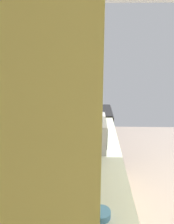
# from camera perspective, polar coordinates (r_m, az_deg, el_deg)

# --- Properties ---
(wall_back) EXTENTS (4.13, 0.12, 2.56)m
(wall_back) POSITION_cam_1_polar(r_m,az_deg,el_deg) (1.92, -9.47, -3.50)
(wall_back) COLOR beige
(wall_back) RESTS_ON ground_plane
(upper_cabinets) EXTENTS (2.28, 0.31, 0.65)m
(upper_cabinets) POSITION_cam_1_polar(r_m,az_deg,el_deg) (1.42, -4.49, 12.43)
(upper_cabinets) COLOR #EBE378
(oven_range) EXTENTS (0.67, 0.64, 1.08)m
(oven_range) POSITION_cam_1_polar(r_m,az_deg,el_deg) (3.70, 1.49, -6.15)
(oven_range) COLOR black
(oven_range) RESTS_ON ground_plane
(microwave) EXTENTS (0.48, 0.35, 0.30)m
(microwave) POSITION_cam_1_polar(r_m,az_deg,el_deg) (2.33, 0.70, -5.33)
(microwave) COLOR #B7BABF
(microwave) RESTS_ON counter_run
(bowl) EXTENTS (0.12, 0.12, 0.05)m
(bowl) POSITION_cam_1_polar(r_m,az_deg,el_deg) (1.53, 3.77, -25.02)
(bowl) COLOR #4C8CBF
(bowl) RESTS_ON counter_run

